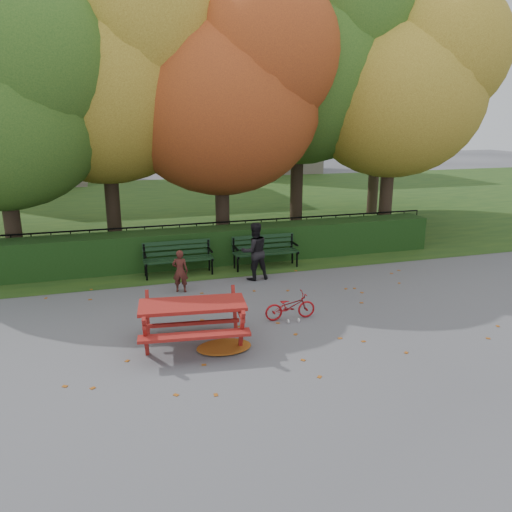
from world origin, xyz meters
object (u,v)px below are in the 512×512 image
object	(u,v)px
bicycle	(290,306)
tree_a	(7,97)
tree_b	(115,67)
tree_e	(407,83)
tree_g	(390,82)
tree_d	(313,55)
child	(180,271)
bench_right	(265,249)
tree_c	(233,89)
adult	(254,251)
bench_left	(178,255)
picnic_table	(193,312)

from	to	relation	value
bicycle	tree_a	bearing A→B (deg)	47.01
tree_b	tree_e	world-z (taller)	tree_b
tree_g	tree_d	bearing A→B (deg)	-150.39
tree_d	child	world-z (taller)	tree_d
bench_right	tree_e	bearing A→B (deg)	20.87
tree_c	child	xyz separation A→B (m)	(-2.28, -3.64, -4.31)
adult	bench_left	bearing A→B (deg)	-33.57
tree_c	picnic_table	world-z (taller)	tree_c
tree_a	adult	world-z (taller)	tree_a
tree_a	bench_left	distance (m)	5.89
tree_g	child	size ratio (longest dim) A/B	8.30
tree_b	adult	xyz separation A→B (m)	(2.95, -4.02, -4.66)
tree_a	tree_e	world-z (taller)	tree_e
tree_a	child	world-z (taller)	tree_a
picnic_table	child	xyz separation A→B (m)	(0.21, 2.95, -0.12)
tree_b	picnic_table	size ratio (longest dim) A/B	4.25
tree_a	tree_e	distance (m)	11.73
bench_left	tree_g	bearing A→B (deg)	32.17
tree_a	bench_left	world-z (taller)	tree_a
tree_d	adult	distance (m)	7.68
child	adult	world-z (taller)	adult
tree_d	tree_e	bearing A→B (deg)	-28.91
tree_g	child	distance (m)	13.21
tree_b	tree_e	size ratio (longest dim) A/B	1.08
picnic_table	tree_c	bearing A→B (deg)	76.28
picnic_table	child	distance (m)	2.96
tree_a	child	xyz separation A→B (m)	(3.74, -3.26, -4.01)
tree_b	tree_e	distance (m)	9.03
tree_c	bench_left	bearing A→B (deg)	-133.36
tree_d	tree_e	distance (m)	3.15
tree_c	picnic_table	size ratio (longest dim) A/B	3.87
bench_left	child	xyz separation A→B (m)	(-0.15, -1.38, -0.00)
tree_e	picnic_table	world-z (taller)	tree_e
child	tree_e	bearing A→B (deg)	-137.77
tree_g	adult	xyz separation A→B (m)	(-7.82, -7.03, -4.63)
tree_d	tree_b	bearing A→B (deg)	-175.62
tree_b	adult	distance (m)	6.82
tree_a	bench_left	bearing A→B (deg)	-25.76
bicycle	tree_b	bearing A→B (deg)	24.93
bench_right	picnic_table	distance (m)	5.13
tree_d	bicycle	world-z (taller)	tree_d
tree_g	bench_left	world-z (taller)	tree_g
tree_g	bicycle	size ratio (longest dim) A/B	8.01
tree_g	child	world-z (taller)	tree_g
bench_left	child	world-z (taller)	child
tree_a	bench_right	bearing A→B (deg)	-16.61
picnic_table	bicycle	distance (m)	2.23
tree_c	tree_e	bearing A→B (deg)	-1.93
bench_right	bicycle	xyz separation A→B (m)	(-0.65, -3.70, -0.24)
tree_e	picnic_table	bearing A→B (deg)	-142.00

